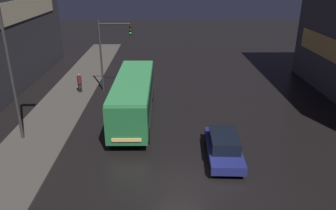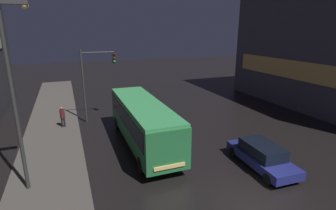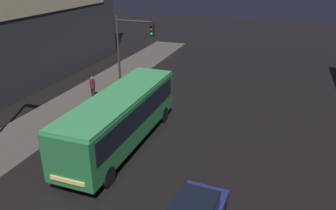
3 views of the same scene
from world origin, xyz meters
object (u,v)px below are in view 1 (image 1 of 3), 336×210
car_taxi (224,146)px  street_lamp_sidewalk (10,48)px  traffic_light_main (111,44)px  bus_near (134,94)px  pedestrian_mid (79,81)px

car_taxi → street_lamp_sidewalk: 13.53m
car_taxi → traffic_light_main: size_ratio=0.77×
traffic_light_main → street_lamp_sidewalk: 10.52m
bus_near → car_taxi: bearing=135.9°
bus_near → street_lamp_sidewalk: bearing=25.7°
bus_near → traffic_light_main: (-2.34, 6.26, 2.29)m
street_lamp_sidewalk → bus_near: bearing=25.2°
bus_near → pedestrian_mid: size_ratio=5.98×
bus_near → street_lamp_sidewalk: 8.42m
car_taxi → traffic_light_main: 14.59m
traffic_light_main → street_lamp_sidewalk: size_ratio=0.70×
car_taxi → pedestrian_mid: pedestrian_mid is taller
bus_near → traffic_light_main: size_ratio=1.63×
street_lamp_sidewalk → car_taxi: bearing=-10.8°
bus_near → street_lamp_sidewalk: street_lamp_sidewalk is taller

